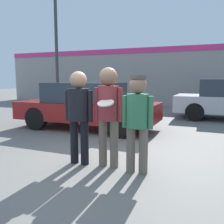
% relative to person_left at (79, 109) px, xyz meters
% --- Properties ---
extents(ground_plane, '(56.00, 56.00, 0.00)m').
position_rel_person_left_xyz_m(ground_plane, '(0.31, 0.27, -1.04)').
color(ground_plane, '#66635E').
extents(storefront_building, '(24.00, 0.22, 3.40)m').
position_rel_person_left_xyz_m(storefront_building, '(0.31, 10.82, 0.69)').
color(storefront_building, gray).
rests_on(storefront_building, ground).
extents(person_left, '(0.57, 0.40, 1.72)m').
position_rel_person_left_xyz_m(person_left, '(0.00, 0.00, 0.00)').
color(person_left, black).
rests_on(person_left, ground).
extents(person_middle_with_frisbee, '(0.54, 0.59, 1.78)m').
position_rel_person_left_xyz_m(person_middle_with_frisbee, '(0.56, 0.06, 0.04)').
color(person_middle_with_frisbee, '#665B4C').
rests_on(person_middle_with_frisbee, ground).
extents(person_right, '(0.53, 0.36, 1.64)m').
position_rel_person_left_xyz_m(person_right, '(1.13, -0.03, -0.05)').
color(person_right, '#665B4C').
rests_on(person_right, ground).
extents(parked_car_near, '(4.44, 1.81, 1.45)m').
position_rel_person_left_xyz_m(parked_car_near, '(-1.47, 3.00, -0.30)').
color(parked_car_near, maroon).
rests_on(parked_car_near, ground).
extents(street_lamp, '(1.54, 0.35, 5.76)m').
position_rel_person_left_xyz_m(street_lamp, '(-3.10, 4.20, 2.53)').
color(street_lamp, '#38383D').
rests_on(street_lamp, ground).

